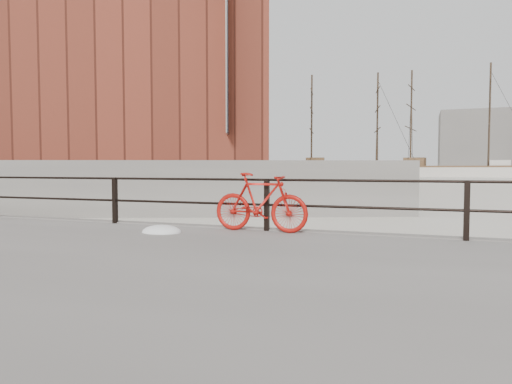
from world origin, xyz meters
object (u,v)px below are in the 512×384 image
Objects in this scene: schooner_mid at (448,177)px; schooner_left at (344,177)px; workboat_near at (161,183)px; bicycle at (261,202)px; workboat_far at (163,181)px.

schooner_mid is 19.52m from schooner_left.
bicycle is at bearing -56.98° from workboat_near.
schooner_mid is 51.98m from workboat_far.
workboat_near is at bearing 126.33° from bicycle.
schooner_mid reaches higher than workboat_far.
schooner_mid is at bearing 19.78° from schooner_left.
bicycle is at bearing -92.19° from schooner_left.
schooner_left is 40.13m from workboat_near.
schooner_mid is 56.14m from workboat_near.
schooner_left is at bearing 99.74° from bicycle.
schooner_mid is 2.73× the size of workboat_far.
workboat_near is 10.48m from workboat_far.
schooner_mid is at bearing 6.34° from workboat_far.
workboat_near is (-29.28, -47.90, 0.00)m from schooner_mid.
workboat_far is (-34.55, -38.84, 0.00)m from schooner_mid.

